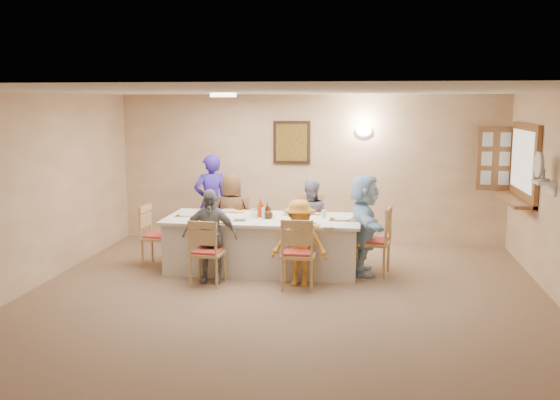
# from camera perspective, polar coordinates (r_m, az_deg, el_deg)

# --- Properties ---
(ground) EXTENTS (7.00, 7.00, 0.00)m
(ground) POSITION_cam_1_polar(r_m,az_deg,el_deg) (7.41, -0.01, -9.79)
(ground) COLOR brown
(room_walls) EXTENTS (7.00, 7.00, 7.00)m
(room_walls) POSITION_cam_1_polar(r_m,az_deg,el_deg) (7.07, -0.02, 1.91)
(room_walls) COLOR tan
(room_walls) RESTS_ON ground
(wall_picture) EXTENTS (0.62, 0.05, 0.72)m
(wall_picture) POSITION_cam_1_polar(r_m,az_deg,el_deg) (10.51, 1.07, 5.28)
(wall_picture) COLOR black
(wall_picture) RESTS_ON room_walls
(wall_sconce) EXTENTS (0.26, 0.09, 0.18)m
(wall_sconce) POSITION_cam_1_polar(r_m,az_deg,el_deg) (10.39, 7.68, 6.26)
(wall_sconce) COLOR white
(wall_sconce) RESTS_ON room_walls
(ceiling_light) EXTENTS (0.36, 0.36, 0.05)m
(ceiling_light) POSITION_cam_1_polar(r_m,az_deg,el_deg) (8.67, -5.21, 9.53)
(ceiling_light) COLOR white
(ceiling_light) RESTS_ON room_walls
(serving_hatch) EXTENTS (0.06, 1.50, 1.15)m
(serving_hatch) POSITION_cam_1_polar(r_m,az_deg,el_deg) (9.64, 21.44, 3.12)
(serving_hatch) COLOR #925F35
(serving_hatch) RESTS_ON room_walls
(hatch_sill) EXTENTS (0.30, 1.50, 0.05)m
(hatch_sill) POSITION_cam_1_polar(r_m,az_deg,el_deg) (9.68, 20.57, 0.05)
(hatch_sill) COLOR #925F35
(hatch_sill) RESTS_ON room_walls
(shutter_door) EXTENTS (0.55, 0.04, 1.00)m
(shutter_door) POSITION_cam_1_polar(r_m,az_deg,el_deg) (10.33, 19.08, 3.60)
(shutter_door) COLOR #925F35
(shutter_door) RESTS_ON room_walls
(fan_shelf) EXTENTS (0.22, 0.36, 0.03)m
(fan_shelf) POSITION_cam_1_polar(r_m,az_deg,el_deg) (8.33, 22.95, 1.48)
(fan_shelf) COLOR white
(fan_shelf) RESTS_ON room_walls
(desk_fan) EXTENTS (0.30, 0.30, 0.28)m
(desk_fan) POSITION_cam_1_polar(r_m,az_deg,el_deg) (8.30, 22.81, 2.52)
(desk_fan) COLOR #A5A5A8
(desk_fan) RESTS_ON fan_shelf
(dining_table) EXTENTS (2.75, 1.16, 0.76)m
(dining_table) POSITION_cam_1_polar(r_m,az_deg,el_deg) (8.90, -1.56, -4.02)
(dining_table) COLOR silver
(dining_table) RESTS_ON ground
(chair_back_left) EXTENTS (0.47, 0.47, 0.90)m
(chair_back_left) POSITION_cam_1_polar(r_m,az_deg,el_deg) (9.76, -4.24, -2.44)
(chair_back_left) COLOR tan
(chair_back_left) RESTS_ON ground
(chair_back_right) EXTENTS (0.50, 0.50, 0.97)m
(chair_back_right) POSITION_cam_1_polar(r_m,az_deg,el_deg) (9.57, 2.80, -2.46)
(chair_back_right) COLOR tan
(chair_back_right) RESTS_ON ground
(chair_front_left) EXTENTS (0.46, 0.46, 0.89)m
(chair_front_left) POSITION_cam_1_polar(r_m,az_deg,el_deg) (8.25, -6.63, -4.68)
(chair_front_left) COLOR tan
(chair_front_left) RESTS_ON ground
(chair_front_right) EXTENTS (0.45, 0.45, 0.94)m
(chair_front_right) POSITION_cam_1_polar(r_m,az_deg,el_deg) (8.02, 1.71, -4.82)
(chair_front_right) COLOR tan
(chair_front_right) RESTS_ON ground
(chair_left_end) EXTENTS (0.46, 0.46, 0.90)m
(chair_left_end) POSITION_cam_1_polar(r_m,az_deg,el_deg) (9.27, -11.07, -3.21)
(chair_left_end) COLOR tan
(chair_left_end) RESTS_ON ground
(chair_right_end) EXTENTS (0.53, 0.53, 0.95)m
(chair_right_end) POSITION_cam_1_polar(r_m,az_deg,el_deg) (8.75, 8.51, -3.69)
(chair_right_end) COLOR tan
(chair_right_end) RESTS_ON ground
(diner_back_left) EXTENTS (0.70, 0.51, 1.30)m
(diner_back_left) POSITION_cam_1_polar(r_m,az_deg,el_deg) (9.61, -4.41, -1.42)
(diner_back_left) COLOR brown
(diner_back_left) RESTS_ON ground
(diner_back_right) EXTENTS (0.78, 0.70, 1.22)m
(diner_back_right) POSITION_cam_1_polar(r_m,az_deg,el_deg) (9.43, 2.73, -1.84)
(diner_back_right) COLOR gray
(diner_back_right) RESTS_ON ground
(diner_front_left) EXTENTS (0.78, 0.42, 1.25)m
(diner_front_left) POSITION_cam_1_polar(r_m,az_deg,el_deg) (8.32, -6.45, -3.27)
(diner_front_left) COLOR gray
(diner_front_left) RESTS_ON ground
(diner_front_right) EXTENTS (0.78, 0.50, 1.14)m
(diner_front_right) POSITION_cam_1_polar(r_m,az_deg,el_deg) (8.12, 1.81, -3.94)
(diner_front_right) COLOR gold
(diner_front_right) RESTS_ON ground
(diner_right_end) EXTENTS (1.39, 0.69, 1.40)m
(diner_right_end) POSITION_cam_1_polar(r_m,az_deg,el_deg) (8.71, 7.69, -2.24)
(diner_right_end) COLOR #ADDCFF
(diner_right_end) RESTS_ON ground
(caregiver) EXTENTS (0.89, 0.87, 1.55)m
(caregiver) POSITION_cam_1_polar(r_m,az_deg,el_deg) (10.14, -6.32, -0.18)
(caregiver) COLOR #3726B4
(caregiver) RESTS_ON ground
(placemat_fl) EXTENTS (0.36, 0.27, 0.01)m
(placemat_fl) POSITION_cam_1_polar(r_m,az_deg,el_deg) (8.54, -6.02, -2.00)
(placemat_fl) COLOR #472B19
(placemat_fl) RESTS_ON dining_table
(plate_fl) EXTENTS (0.22, 0.22, 0.01)m
(plate_fl) POSITION_cam_1_polar(r_m,az_deg,el_deg) (8.54, -6.02, -1.94)
(plate_fl) COLOR white
(plate_fl) RESTS_ON dining_table
(napkin_fl) EXTENTS (0.14, 0.14, 0.01)m
(napkin_fl) POSITION_cam_1_polar(r_m,az_deg,el_deg) (8.45, -4.92, -2.06)
(napkin_fl) COLOR gold
(napkin_fl) RESTS_ON dining_table
(placemat_fr) EXTENTS (0.37, 0.27, 0.01)m
(placemat_fr) POSITION_cam_1_polar(r_m,az_deg,el_deg) (8.33, 2.01, -2.24)
(placemat_fr) COLOR #472B19
(placemat_fr) RESTS_ON dining_table
(plate_fr) EXTENTS (0.24, 0.24, 0.01)m
(plate_fr) POSITION_cam_1_polar(r_m,az_deg,el_deg) (8.33, 2.01, -2.17)
(plate_fr) COLOR white
(plate_fr) RESTS_ON dining_table
(napkin_fr) EXTENTS (0.13, 0.13, 0.01)m
(napkin_fr) POSITION_cam_1_polar(r_m,az_deg,el_deg) (8.26, 3.22, -2.29)
(napkin_fr) COLOR gold
(napkin_fr) RESTS_ON dining_table
(placemat_bl) EXTENTS (0.36, 0.26, 0.01)m
(placemat_bl) POSITION_cam_1_polar(r_m,az_deg,el_deg) (9.34, -4.76, -1.02)
(placemat_bl) COLOR #472B19
(placemat_bl) RESTS_ON dining_table
(plate_bl) EXTENTS (0.24, 0.24, 0.02)m
(plate_bl) POSITION_cam_1_polar(r_m,az_deg,el_deg) (9.34, -4.76, -0.96)
(plate_bl) COLOR white
(plate_bl) RESTS_ON dining_table
(napkin_bl) EXTENTS (0.15, 0.15, 0.01)m
(napkin_bl) POSITION_cam_1_polar(r_m,az_deg,el_deg) (9.25, -3.75, -1.06)
(napkin_bl) COLOR gold
(napkin_bl) RESTS_ON dining_table
(placemat_br) EXTENTS (0.37, 0.27, 0.01)m
(placemat_br) POSITION_cam_1_polar(r_m,az_deg,el_deg) (9.15, 2.58, -1.21)
(placemat_br) COLOR #472B19
(placemat_br) RESTS_ON dining_table
(plate_br) EXTENTS (0.25, 0.25, 0.02)m
(plate_br) POSITION_cam_1_polar(r_m,az_deg,el_deg) (9.15, 2.58, -1.15)
(plate_br) COLOR white
(plate_br) RESTS_ON dining_table
(napkin_br) EXTENTS (0.14, 0.14, 0.01)m
(napkin_br) POSITION_cam_1_polar(r_m,az_deg,el_deg) (9.08, 3.68, -1.25)
(napkin_br) COLOR gold
(napkin_br) RESTS_ON dining_table
(placemat_le) EXTENTS (0.33, 0.24, 0.01)m
(placemat_le) POSITION_cam_1_polar(r_m,az_deg,el_deg) (9.07, -8.44, -1.40)
(placemat_le) COLOR #472B19
(placemat_le) RESTS_ON dining_table
(plate_le) EXTENTS (0.26, 0.26, 0.02)m
(plate_le) POSITION_cam_1_polar(r_m,az_deg,el_deg) (9.07, -8.44, -1.34)
(plate_le) COLOR white
(plate_le) RESTS_ON dining_table
(napkin_le) EXTENTS (0.15, 0.15, 0.01)m
(napkin_le) POSITION_cam_1_polar(r_m,az_deg,el_deg) (8.97, -7.43, -1.44)
(napkin_le) COLOR gold
(napkin_le) RESTS_ON dining_table
(placemat_re) EXTENTS (0.35, 0.26, 0.01)m
(placemat_re) POSITION_cam_1_polar(r_m,az_deg,el_deg) (8.70, 5.72, -1.79)
(placemat_re) COLOR #472B19
(placemat_re) RESTS_ON dining_table
(plate_re) EXTENTS (0.23, 0.23, 0.01)m
(plate_re) POSITION_cam_1_polar(r_m,az_deg,el_deg) (8.70, 5.72, -1.72)
(plate_re) COLOR white
(plate_re) RESTS_ON dining_table
(napkin_re) EXTENTS (0.13, 0.13, 0.01)m
(napkin_re) POSITION_cam_1_polar(r_m,az_deg,el_deg) (8.65, 6.90, -1.83)
(napkin_re) COLOR gold
(napkin_re) RESTS_ON dining_table
(teacup_a) EXTENTS (0.16, 0.16, 0.09)m
(teacup_a) POSITION_cam_1_polar(r_m,az_deg,el_deg) (8.71, -7.35, -1.53)
(teacup_a) COLOR white
(teacup_a) RESTS_ON dining_table
(teacup_b) EXTENTS (0.12, 0.12, 0.09)m
(teacup_b) POSITION_cam_1_polar(r_m,az_deg,el_deg) (9.23, 1.37, -0.84)
(teacup_b) COLOR white
(teacup_b) RESTS_ON dining_table
(bowl_a) EXTENTS (0.30, 0.30, 0.05)m
(bowl_a) POSITION_cam_1_polar(r_m,az_deg,el_deg) (8.64, -3.67, -1.69)
(bowl_a) COLOR white
(bowl_a) RESTS_ON dining_table
(bowl_b) EXTENTS (0.21, 0.21, 0.05)m
(bowl_b) POSITION_cam_1_polar(r_m,az_deg,el_deg) (9.03, 0.74, -1.19)
(bowl_b) COLOR white
(bowl_b) RESTS_ON dining_table
(condiment_ketchup) EXTENTS (0.16, 0.16, 0.26)m
(condiment_ketchup) POSITION_cam_1_polar(r_m,az_deg,el_deg) (8.86, -1.80, -0.73)
(condiment_ketchup) COLOR #BC3D10
(condiment_ketchup) RESTS_ON dining_table
(condiment_brown) EXTENTS (0.14, 0.14, 0.21)m
(condiment_brown) POSITION_cam_1_polar(r_m,az_deg,el_deg) (8.82, -1.17, -0.94)
(condiment_brown) COLOR #3E2110
(condiment_brown) RESTS_ON dining_table
(condiment_malt) EXTENTS (0.21, 0.21, 0.16)m
(condiment_malt) POSITION_cam_1_polar(r_m,az_deg,el_deg) (8.74, -1.05, -1.19)
(condiment_malt) COLOR #3E2110
(condiment_malt) RESTS_ON dining_table
(drinking_glass) EXTENTS (0.07, 0.07, 0.11)m
(drinking_glass) POSITION_cam_1_polar(r_m,az_deg,el_deg) (8.88, -2.47, -1.18)
(drinking_glass) COLOR silver
(drinking_glass) RESTS_ON dining_table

